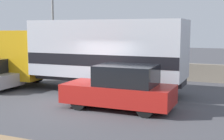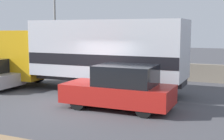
% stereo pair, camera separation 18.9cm
% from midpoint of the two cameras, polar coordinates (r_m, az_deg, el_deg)
% --- Properties ---
extents(ground_plane, '(80.00, 80.00, 0.00)m').
position_cam_midpoint_polar(ground_plane, '(12.04, -4.65, -6.62)').
color(ground_plane, '#47474C').
extents(stone_wall_backdrop, '(60.00, 0.35, 0.99)m').
position_cam_midpoint_polar(stone_wall_backdrop, '(18.83, 5.93, 0.02)').
color(stone_wall_backdrop, gray).
rests_on(stone_wall_backdrop, ground_plane).
extents(street_lamp, '(0.56, 0.28, 5.99)m').
position_cam_midpoint_polar(street_lamp, '(21.06, -11.02, 8.99)').
color(street_lamp, gray).
rests_on(street_lamp, ground_plane).
extents(box_truck, '(9.39, 2.35, 3.33)m').
position_cam_midpoint_polar(box_truck, '(14.72, -4.44, 3.22)').
color(box_truck, gold).
rests_on(box_truck, ground_plane).
extents(car_hatchback, '(4.07, 1.73, 1.64)m').
position_cam_midpoint_polar(car_hatchback, '(11.45, 1.15, -3.32)').
color(car_hatchback, '#B21E19').
rests_on(car_hatchback, ground_plane).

